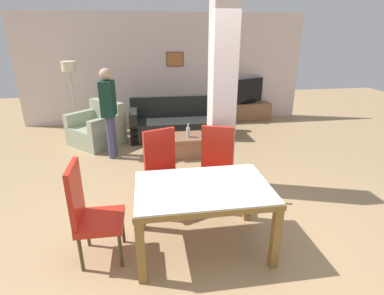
{
  "coord_description": "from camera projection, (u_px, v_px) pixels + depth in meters",
  "views": [
    {
      "loc": [
        -0.53,
        -2.69,
        2.23
      ],
      "look_at": [
        0.0,
        0.73,
        0.9
      ],
      "focal_mm": 28.0,
      "sensor_mm": 36.0,
      "label": 1
    }
  ],
  "objects": [
    {
      "name": "dining_chair_far_left",
      "position": [
        164.0,
        169.0,
        3.92
      ],
      "size": [
        0.6,
        0.6,
        1.07
      ],
      "rotation": [
        0.0,
        0.0,
        -2.77
      ],
      "color": "red",
      "rests_on": "ground_plane"
    },
    {
      "name": "ground_plane",
      "position": [
        202.0,
        245.0,
        3.35
      ],
      "size": [
        18.0,
        18.0,
        0.0
      ],
      "primitive_type": "plane",
      "color": "#A4845B"
    },
    {
      "name": "sofa",
      "position": [
        180.0,
        124.0,
        6.79
      ],
      "size": [
        2.18,
        0.9,
        0.87
      ],
      "rotation": [
        0.0,
        0.0,
        3.14
      ],
      "color": "black",
      "rests_on": "ground_plane"
    },
    {
      "name": "standing_person",
      "position": [
        109.0,
        108.0,
        5.44
      ],
      "size": [
        0.26,
        0.4,
        1.66
      ],
      "rotation": [
        0.0,
        0.0,
        -1.67
      ],
      "color": "#414368",
      "rests_on": "ground_plane"
    },
    {
      "name": "armchair",
      "position": [
        98.0,
        130.0,
        6.31
      ],
      "size": [
        1.27,
        1.27,
        0.88
      ],
      "rotation": [
        0.0,
        0.0,
        2.35
      ],
      "color": "#9EA78A",
      "rests_on": "ground_plane"
    },
    {
      "name": "dining_chair_head_left",
      "position": [
        90.0,
        211.0,
        2.99
      ],
      "size": [
        0.46,
        0.46,
        1.07
      ],
      "rotation": [
        0.0,
        0.0,
        -1.57
      ],
      "color": "red",
      "rests_on": "ground_plane"
    },
    {
      "name": "dining_chair_far_right",
      "position": [
        216.0,
        165.0,
        4.02
      ],
      "size": [
        0.6,
        0.6,
        1.07
      ],
      "rotation": [
        0.0,
        0.0,
        2.77
      ],
      "color": "red",
      "rests_on": "ground_plane"
    },
    {
      "name": "coffee_table",
      "position": [
        186.0,
        145.0,
        5.77
      ],
      "size": [
        0.69,
        0.6,
        0.39
      ],
      "color": "brown",
      "rests_on": "ground_plane"
    },
    {
      "name": "bottle",
      "position": [
        188.0,
        132.0,
        5.61
      ],
      "size": [
        0.08,
        0.08,
        0.26
      ],
      "color": "#B2B7BC",
      "rests_on": "coffee_table"
    },
    {
      "name": "dining_table",
      "position": [
        203.0,
        200.0,
        3.14
      ],
      "size": [
        1.41,
        0.93,
        0.75
      ],
      "color": "olive",
      "rests_on": "ground_plane"
    },
    {
      "name": "tv_stand",
      "position": [
        247.0,
        111.0,
        8.09
      ],
      "size": [
        1.24,
        0.4,
        0.47
      ],
      "color": "brown",
      "rests_on": "ground_plane"
    },
    {
      "name": "floor_lamp",
      "position": [
        70.0,
        73.0,
        6.78
      ],
      "size": [
        0.32,
        0.32,
        1.63
      ],
      "color": "#B7B7BC",
      "rests_on": "ground_plane"
    },
    {
      "name": "tv_screen",
      "position": [
        248.0,
        91.0,
        7.89
      ],
      "size": [
        0.89,
        0.41,
        0.64
      ],
      "rotation": [
        0.0,
        0.0,
        3.54
      ],
      "color": "black",
      "rests_on": "tv_stand"
    },
    {
      "name": "divider_pillar",
      "position": [
        222.0,
        100.0,
        4.16
      ],
      "size": [
        0.33,
        0.36,
        2.7
      ],
      "color": "silver",
      "rests_on": "ground_plane"
    },
    {
      "name": "back_wall",
      "position": [
        165.0,
        69.0,
        7.64
      ],
      "size": [
        7.2,
        0.09,
        2.7
      ],
      "color": "silver",
      "rests_on": "ground_plane"
    }
  ]
}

